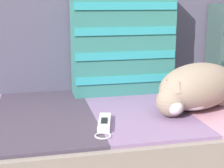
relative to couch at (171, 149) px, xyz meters
name	(u,v)px	position (x,y,z in m)	size (l,w,h in m)	color
couch	(171,149)	(0.00, 0.00, 0.00)	(2.10, 0.79, 0.40)	brown
sofa_backrest	(148,38)	(0.00, 0.33, 0.41)	(2.06, 0.14, 0.43)	#514C60
throw_pillow_striped	(123,42)	(-0.16, 0.18, 0.42)	(0.42, 0.14, 0.43)	#337A70
sleeping_cat	(196,88)	(0.04, -0.11, 0.28)	(0.41, 0.36, 0.16)	gray
game_remote_near	(104,124)	(-0.31, -0.21, 0.21)	(0.09, 0.19, 0.02)	white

